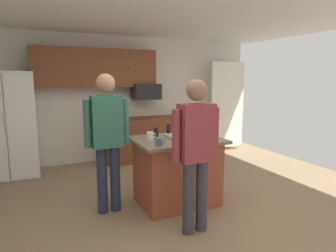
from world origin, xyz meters
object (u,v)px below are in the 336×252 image
mug_blue_stoneware (159,142)px  glass_short_whisky (169,129)px  kitchen_island (177,171)px  glass_stout_tall (182,129)px  glass_pilsner (156,132)px  serving_tray (182,136)px  mug_ceramic_white (150,136)px  refrigerator (8,125)px  microwave_over_range (146,92)px  person_guest_right (196,146)px  person_guest_left (107,133)px

mug_blue_stoneware → glass_short_whisky: 0.68m
kitchen_island → glass_stout_tall: (0.22, 0.29, 0.53)m
glass_pilsner → glass_short_whisky: bearing=6.6°
kitchen_island → glass_short_whisky: (-0.00, 0.27, 0.54)m
kitchen_island → serving_tray: size_ratio=2.67×
mug_blue_stoneware → mug_ceramic_white: 0.41m
refrigerator → mug_blue_stoneware: size_ratio=14.00×
mug_blue_stoneware → mug_ceramic_white: size_ratio=1.01×
refrigerator → glass_stout_tall: size_ratio=12.78×
microwave_over_range → mug_blue_stoneware: bearing=-107.0°
microwave_over_range → serving_tray: 2.36m
glass_short_whisky → person_guest_right: bearing=-98.4°
person_guest_left → serving_tray: bearing=2.8°
refrigerator → serving_tray: (2.29, -2.16, 0.02)m
refrigerator → microwave_over_range: bearing=2.6°
microwave_over_range → glass_pilsner: size_ratio=4.53×
person_guest_right → mug_blue_stoneware: bearing=36.3°
serving_tray → glass_stout_tall: bearing=63.6°
refrigerator → glass_pilsner: (1.98, -1.96, 0.06)m
refrigerator → microwave_over_range: (2.60, 0.12, 0.53)m
refrigerator → person_guest_left: bearing=-58.7°
microwave_over_range → person_guest_left: person_guest_left is taller
kitchen_island → glass_pilsner: bearing=130.8°
microwave_over_range → glass_stout_tall: size_ratio=3.87×
microwave_over_range → person_guest_left: (-1.33, -2.20, -0.40)m
kitchen_island → glass_pilsner: 0.61m
glass_short_whisky → mug_ceramic_white: 0.38m
kitchen_island → person_guest_right: (-0.16, -0.79, 0.53)m
glass_pilsner → serving_tray: (0.31, -0.20, -0.04)m
microwave_over_range → mug_blue_stoneware: (-0.80, -2.61, -0.48)m
glass_short_whisky → glass_stout_tall: bearing=4.7°
kitchen_island → mug_blue_stoneware: mug_blue_stoneware is taller
person_guest_left → glass_stout_tall: (1.14, 0.17, -0.05)m
mug_blue_stoneware → glass_short_whisky: (0.39, 0.56, 0.03)m
mug_ceramic_white → person_guest_right: bearing=-78.2°
person_guest_right → person_guest_left: bearing=51.5°
person_guest_right → mug_blue_stoneware: size_ratio=13.06×
microwave_over_range → glass_short_whisky: size_ratio=3.42×
microwave_over_range → mug_ceramic_white: bearing=-108.9°
person_guest_left → mug_ceramic_white: person_guest_left is taller
mug_blue_stoneware → glass_pilsner: size_ratio=1.07×
refrigerator → glass_stout_tall: (2.41, -1.92, 0.07)m
microwave_over_range → person_guest_left: size_ratio=0.31×
person_guest_right → serving_tray: 0.87m
mug_ceramic_white → serving_tray: (0.44, -0.08, -0.03)m
mug_ceramic_white → refrigerator: bearing=131.5°
person_guest_left → glass_pilsner: (0.72, 0.12, -0.06)m
mug_blue_stoneware → glass_pilsner: bearing=71.3°
mug_ceramic_white → serving_tray: 0.45m
kitchen_island → mug_blue_stoneware: (-0.39, -0.29, 0.50)m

